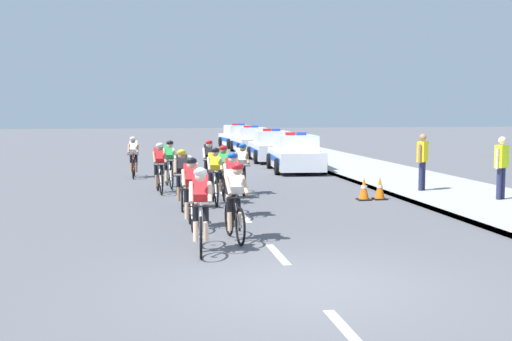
{
  "coord_description": "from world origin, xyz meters",
  "views": [
    {
      "loc": [
        -2.19,
        -8.86,
        2.5
      ],
      "look_at": [
        0.26,
        5.83,
        1.1
      ],
      "focal_mm": 45.4,
      "sensor_mm": 36.0,
      "label": 1
    }
  ],
  "objects_px": {
    "police_car_second": "(271,147)",
    "traffic_cone_mid": "(380,188)",
    "police_car_third": "(251,141)",
    "police_car_furthest": "(238,137)",
    "cyclist_seventh": "(223,171)",
    "spectator_middle": "(422,158)",
    "cyclist_ninth": "(169,163)",
    "police_car_nearest": "(295,155)",
    "cyclist_second": "(235,200)",
    "cyclist_fourth": "(232,183)",
    "cyclist_tenth": "(159,167)",
    "cyclist_eleventh": "(209,162)",
    "cyclist_third": "(191,191)",
    "traffic_cone_near": "(364,189)",
    "cyclist_twelfth": "(133,156)",
    "cyclist_eighth": "(242,168)",
    "cyclist_sixth": "(214,175)",
    "cyclist_lead": "(201,208)",
    "spectator_closest": "(502,163)",
    "cyclist_fifth": "(182,178)"
  },
  "relations": [
    {
      "from": "traffic_cone_mid",
      "to": "cyclist_eleventh",
      "type": "bearing_deg",
      "value": 137.61
    },
    {
      "from": "traffic_cone_near",
      "to": "cyclist_sixth",
      "type": "bearing_deg",
      "value": -178.71
    },
    {
      "from": "traffic_cone_near",
      "to": "traffic_cone_mid",
      "type": "bearing_deg",
      "value": 5.9
    },
    {
      "from": "cyclist_lead",
      "to": "spectator_closest",
      "type": "distance_m",
      "value": 9.58
    },
    {
      "from": "cyclist_third",
      "to": "traffic_cone_mid",
      "type": "bearing_deg",
      "value": 32.86
    },
    {
      "from": "police_car_nearest",
      "to": "traffic_cone_mid",
      "type": "height_order",
      "value": "police_car_nearest"
    },
    {
      "from": "police_car_third",
      "to": "police_car_furthest",
      "type": "bearing_deg",
      "value": 89.99
    },
    {
      "from": "cyclist_third",
      "to": "police_car_second",
      "type": "xyz_separation_m",
      "value": [
        5.02,
        17.26,
        -0.11
      ]
    },
    {
      "from": "cyclist_twelfth",
      "to": "traffic_cone_near",
      "type": "bearing_deg",
      "value": -47.96
    },
    {
      "from": "police_car_nearest",
      "to": "spectator_middle",
      "type": "xyz_separation_m",
      "value": [
        2.1,
        -7.61,
        0.4
      ]
    },
    {
      "from": "spectator_middle",
      "to": "police_car_third",
      "type": "bearing_deg",
      "value": 96.22
    },
    {
      "from": "police_car_second",
      "to": "traffic_cone_near",
      "type": "distance_m",
      "value": 13.77
    },
    {
      "from": "cyclist_ninth",
      "to": "cyclist_third",
      "type": "bearing_deg",
      "value": -88.27
    },
    {
      "from": "cyclist_ninth",
      "to": "police_car_nearest",
      "type": "bearing_deg",
      "value": 41.18
    },
    {
      "from": "cyclist_sixth",
      "to": "cyclist_ninth",
      "type": "bearing_deg",
      "value": 104.79
    },
    {
      "from": "cyclist_ninth",
      "to": "traffic_cone_near",
      "type": "xyz_separation_m",
      "value": [
        5.23,
        -3.95,
        -0.48
      ]
    },
    {
      "from": "cyclist_eleventh",
      "to": "police_car_third",
      "type": "bearing_deg",
      "value": 76.23
    },
    {
      "from": "cyclist_sixth",
      "to": "traffic_cone_mid",
      "type": "height_order",
      "value": "cyclist_sixth"
    },
    {
      "from": "cyclist_fourth",
      "to": "cyclist_tenth",
      "type": "height_order",
      "value": "same"
    },
    {
      "from": "cyclist_seventh",
      "to": "spectator_middle",
      "type": "height_order",
      "value": "spectator_middle"
    },
    {
      "from": "cyclist_eleventh",
      "to": "spectator_middle",
      "type": "bearing_deg",
      "value": -27.56
    },
    {
      "from": "cyclist_third",
      "to": "spectator_closest",
      "type": "bearing_deg",
      "value": 15.03
    },
    {
      "from": "cyclist_second",
      "to": "police_car_nearest",
      "type": "height_order",
      "value": "police_car_nearest"
    },
    {
      "from": "cyclist_third",
      "to": "cyclist_sixth",
      "type": "relative_size",
      "value": 1.0
    },
    {
      "from": "cyclist_ninth",
      "to": "police_car_second",
      "type": "relative_size",
      "value": 0.38
    },
    {
      "from": "cyclist_seventh",
      "to": "cyclist_sixth",
      "type": "bearing_deg",
      "value": -109.05
    },
    {
      "from": "cyclist_twelfth",
      "to": "cyclist_lead",
      "type": "bearing_deg",
      "value": -83.72
    },
    {
      "from": "spectator_middle",
      "to": "cyclist_sixth",
      "type": "bearing_deg",
      "value": -170.79
    },
    {
      "from": "cyclist_seventh",
      "to": "traffic_cone_near",
      "type": "xyz_separation_m",
      "value": [
        3.82,
        -0.91,
        -0.48
      ]
    },
    {
      "from": "cyclist_second",
      "to": "cyclist_ninth",
      "type": "height_order",
      "value": "same"
    },
    {
      "from": "cyclist_eleventh",
      "to": "traffic_cone_near",
      "type": "relative_size",
      "value": 2.69
    },
    {
      "from": "cyclist_eighth",
      "to": "police_car_second",
      "type": "relative_size",
      "value": 0.39
    },
    {
      "from": "cyclist_twelfth",
      "to": "cyclist_eleventh",
      "type": "bearing_deg",
      "value": -50.75
    },
    {
      "from": "cyclist_eighth",
      "to": "cyclist_tenth",
      "type": "relative_size",
      "value": 1.0
    },
    {
      "from": "cyclist_third",
      "to": "police_car_third",
      "type": "xyz_separation_m",
      "value": [
        5.02,
        23.66,
        -0.11
      ]
    },
    {
      "from": "cyclist_fourth",
      "to": "police_car_second",
      "type": "relative_size",
      "value": 0.39
    },
    {
      "from": "cyclist_sixth",
      "to": "traffic_cone_mid",
      "type": "bearing_deg",
      "value": 1.76
    },
    {
      "from": "cyclist_lead",
      "to": "cyclist_second",
      "type": "relative_size",
      "value": 1.0
    },
    {
      "from": "cyclist_fourth",
      "to": "police_car_third",
      "type": "distance_m",
      "value": 22.69
    },
    {
      "from": "cyclist_seventh",
      "to": "cyclist_eighth",
      "type": "bearing_deg",
      "value": 53.15
    },
    {
      "from": "cyclist_fifth",
      "to": "traffic_cone_near",
      "type": "distance_m",
      "value": 5.14
    },
    {
      "from": "cyclist_eleventh",
      "to": "traffic_cone_near",
      "type": "height_order",
      "value": "cyclist_eleventh"
    },
    {
      "from": "police_car_second",
      "to": "traffic_cone_mid",
      "type": "bearing_deg",
      "value": -88.04
    },
    {
      "from": "cyclist_eighth",
      "to": "cyclist_third",
      "type": "bearing_deg",
      "value": -109.2
    },
    {
      "from": "cyclist_fourth",
      "to": "police_car_second",
      "type": "xyz_separation_m",
      "value": [
        3.98,
        15.93,
        -0.11
      ]
    },
    {
      "from": "cyclist_seventh",
      "to": "cyclist_twelfth",
      "type": "height_order",
      "value": "same"
    },
    {
      "from": "cyclist_third",
      "to": "police_car_furthest",
      "type": "relative_size",
      "value": 0.38
    },
    {
      "from": "cyclist_third",
      "to": "cyclist_sixth",
      "type": "distance_m",
      "value": 3.5
    },
    {
      "from": "cyclist_sixth",
      "to": "cyclist_eleventh",
      "type": "distance_m",
      "value": 4.18
    },
    {
      "from": "cyclist_eighth",
      "to": "cyclist_second",
      "type": "bearing_deg",
      "value": -99.28
    }
  ]
}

